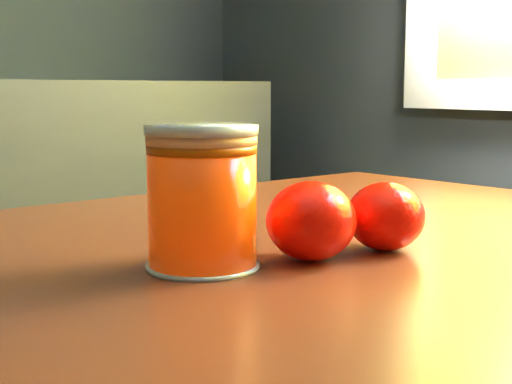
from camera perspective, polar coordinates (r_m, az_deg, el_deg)
table at (r=0.69m, az=1.67°, el=-11.63°), size 1.09×0.85×0.74m
juice_glass at (r=0.55m, az=-4.32°, el=-0.48°), size 0.09×0.09×0.11m
orange_front at (r=0.58m, az=4.43°, el=-2.32°), size 0.08×0.08×0.07m
orange_back at (r=0.63m, az=10.31°, el=-1.93°), size 0.08×0.08×0.06m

